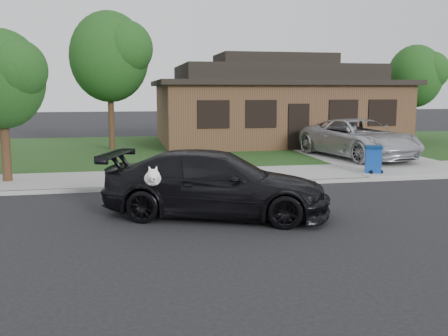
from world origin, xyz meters
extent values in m
plane|color=black|center=(0.00, 0.00, 0.00)|extent=(120.00, 120.00, 0.00)
cube|color=gray|center=(0.00, 5.00, 0.06)|extent=(60.00, 3.00, 0.12)
cube|color=gray|center=(0.00, 3.50, 0.06)|extent=(60.00, 0.12, 0.12)
cube|color=#193814|center=(0.00, 13.00, 0.07)|extent=(60.00, 13.00, 0.13)
cube|color=gray|center=(6.00, 10.00, 0.07)|extent=(4.50, 13.00, 0.14)
imported|color=black|center=(-1.87, 0.12, 0.75)|extent=(5.59, 3.79, 1.50)
ellipsoid|color=white|center=(-3.37, -0.81, 1.09)|extent=(0.34, 0.40, 0.30)
sphere|color=white|center=(-3.37, -1.04, 1.19)|extent=(0.26, 0.26, 0.26)
cube|color=white|center=(-3.37, -1.17, 1.15)|extent=(0.09, 0.12, 0.08)
sphere|color=black|center=(-3.37, -1.23, 1.15)|extent=(0.04, 0.04, 0.04)
cone|color=white|center=(-3.44, -0.99, 1.33)|extent=(0.11, 0.11, 0.14)
cone|color=white|center=(-3.31, -0.99, 1.33)|extent=(0.11, 0.11, 0.14)
imported|color=#B8BAC0|center=(5.53, 7.97, 0.93)|extent=(3.73, 6.12, 1.59)
cube|color=#0D3794|center=(4.30, 4.37, 0.54)|extent=(0.67, 0.67, 0.84)
cube|color=#06234E|center=(4.30, 4.37, 1.00)|extent=(0.74, 0.74, 0.09)
cylinder|color=black|center=(4.11, 4.11, 0.18)|extent=(0.10, 0.14, 0.13)
cylinder|color=black|center=(4.49, 4.11, 0.18)|extent=(0.10, 0.14, 0.13)
cube|color=#422B1C|center=(4.00, 15.00, 1.63)|extent=(12.00, 8.00, 3.00)
cube|color=black|center=(4.00, 15.00, 3.25)|extent=(12.60, 8.60, 0.25)
cube|color=black|center=(4.00, 15.00, 3.78)|extent=(10.00, 6.50, 0.80)
cube|color=black|center=(4.00, 15.00, 4.48)|extent=(6.00, 3.50, 0.60)
cube|color=black|center=(4.00, 10.97, 1.23)|extent=(1.00, 0.06, 2.10)
cube|color=black|center=(0.00, 10.97, 1.83)|extent=(1.30, 0.05, 1.10)
cube|color=black|center=(2.20, 10.97, 1.83)|extent=(1.30, 0.05, 1.10)
cube|color=black|center=(6.20, 10.97, 1.83)|extent=(1.30, 0.05, 1.10)
cube|color=black|center=(8.20, 10.97, 1.83)|extent=(1.30, 0.05, 1.10)
cylinder|color=#332114|center=(-4.50, 13.00, 1.37)|extent=(0.28, 0.28, 2.48)
ellipsoid|color=#143811|center=(-4.50, 13.00, 4.41)|extent=(3.60, 3.60, 4.14)
sphere|color=#26591E|center=(-3.78, 12.46, 4.77)|extent=(2.52, 2.52, 2.52)
cylinder|color=#332114|center=(12.00, 14.50, 1.14)|extent=(0.28, 0.28, 2.03)
ellipsoid|color=#143811|center=(12.00, 14.50, 3.65)|extent=(3.00, 3.00, 3.45)
sphere|color=#26591E|center=(12.60, 14.05, 3.95)|extent=(2.10, 2.10, 2.10)
cylinder|color=#332114|center=(-7.50, 5.20, 1.02)|extent=(0.28, 0.28, 1.80)
ellipsoid|color=#143811|center=(-7.50, 5.20, 3.22)|extent=(2.60, 2.60, 2.99)
sphere|color=#26591E|center=(-6.98, 4.81, 3.48)|extent=(1.82, 1.82, 1.82)
camera|label=1|loc=(-3.91, -10.99, 2.88)|focal=40.00mm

